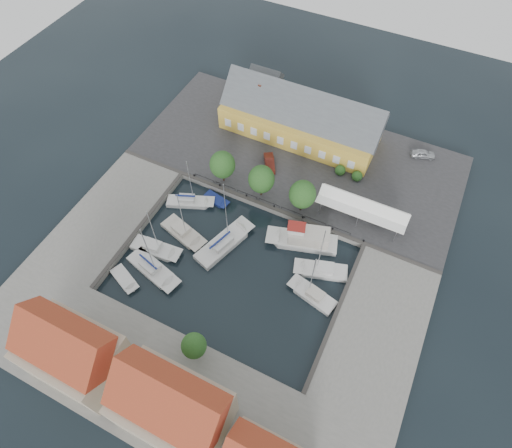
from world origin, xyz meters
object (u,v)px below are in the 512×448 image
Objects in this scene: tent_canopy at (362,208)px; east_boat_a at (322,271)px; west_boat_a at (189,202)px; warehouse at (298,117)px; east_boat_b at (313,296)px; west_boat_b at (183,233)px; west_boat_d at (153,270)px; trawler at (305,239)px; launch_sw at (125,279)px; launch_nw at (216,200)px; car_silver at (423,154)px; west_boat_c at (155,249)px; center_sailboat at (224,244)px; car_red at (269,163)px.

tent_canopy is 11.68m from east_boat_a.
warehouse is at bearing 66.93° from west_boat_a.
west_boat_a reaches higher than east_boat_b.
west_boat_d is at bearing -94.34° from west_boat_b.
trawler is (-6.18, -7.50, -2.67)m from tent_canopy.
launch_sw reaches higher than launch_nw.
trawler is 1.11× the size of east_boat_b.
east_boat_a is at bearing -39.38° from trawler.
east_boat_b is at bearing -2.64° from west_boat_b.
west_boat_b is 0.90× the size of west_boat_d.
east_boat_a is at bearing -5.56° from west_boat_a.
west_boat_a is 0.86× the size of west_boat_d.
car_silver is 0.38× the size of west_boat_c.
car_silver is 29.83m from east_boat_a.
trawler is (-11.95, -25.29, -0.70)m from car_silver.
center_sailboat reaches higher than launch_sw.
launch_sw is (-25.41, -13.97, -0.17)m from east_boat_a.
car_red is 0.40× the size of east_boat_a.
east_boat_a reaches higher than tent_canopy.
launch_sw is (-10.15, -11.64, -0.27)m from center_sailboat.
west_boat_b is at bearing -159.02° from trawler.
west_boat_a reaches higher than trawler.
center_sailboat is 1.15× the size of west_boat_d.
east_boat_a reaches higher than car_red.
east_boat_a is 2.04× the size of launch_sw.
car_silver is at bearing 52.25° from launch_sw.
west_boat_b is at bearing -171.48° from east_boat_a.
tent_canopy is at bearing 15.34° from launch_nw.
launch_nw is (-5.05, -10.07, -1.66)m from car_red.
west_boat_d is (-18.28, -14.34, -0.75)m from trawler.
warehouse is at bearing 74.54° from launch_sw.
west_boat_c is at bearing -144.43° from tent_canopy.
car_silver is at bearing 48.82° from west_boat_c.
warehouse is 2.04× the size of tent_canopy.
warehouse reaches higher than west_boat_c.
center_sailboat is at bearing -91.24° from warehouse.
west_boat_c is 0.88× the size of west_boat_d.
launch_nw is at bearing -164.66° from tent_canopy.
west_boat_b reaches higher than launch_nw.
warehouse reaches higher than car_red.
east_boat_b is 22.84m from launch_nw.
west_boat_d is at bearing -102.43° from warehouse.
center_sailboat is 11.21m from west_boat_d.
warehouse is at bearing 53.43° from car_red.
west_boat_a is at bearing 85.96° from launch_sw.
car_silver reaches higher than launch_sw.
tent_canopy is at bearing 143.45° from car_silver.
tent_canopy is at bearing 50.51° from trawler.
east_boat_b is 24.76m from west_boat_c.
west_boat_d reaches higher than west_boat_c.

